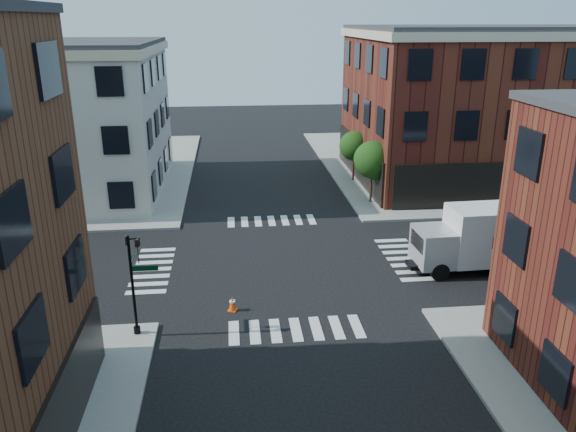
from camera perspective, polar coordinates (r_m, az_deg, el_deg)
The scene contains 10 objects.
ground at distance 31.15m, azimuth -0.70°, elevation -4.88°, with size 120.00×120.00×0.00m, color black.
sidewalk_ne at distance 56.09m, azimuth 19.15°, elevation 5.22°, with size 30.00×30.00×0.15m, color gray.
sidewalk_nw at distance 54.13m, azimuth -25.74°, elevation 3.86°, with size 30.00×30.00×0.15m, color gray.
building_ne at distance 50.39m, azimuth 21.72°, elevation 10.31°, with size 25.00×16.00×12.00m, color #421410.
building_nw at distance 47.78m, azimuth -26.32°, elevation 8.64°, with size 22.00×16.00×11.00m, color beige.
tree_near at distance 40.73m, azimuth 8.65°, elevation 5.49°, with size 2.69×2.69×4.49m.
tree_far at distance 46.47m, azimuth 6.82°, elevation 6.94°, with size 2.43×2.43×4.07m.
signal_pole at distance 24.14m, azimuth -15.38°, elevation -5.71°, with size 1.29×1.24×4.60m.
box_truck at distance 31.70m, azimuth 19.66°, elevation -2.06°, with size 7.84×2.64×3.51m.
traffic_cone at distance 26.42m, azimuth -5.67°, elevation -8.86°, with size 0.51×0.51×0.72m.
Camera 1 is at (-2.58, -28.27, 12.84)m, focal length 35.00 mm.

